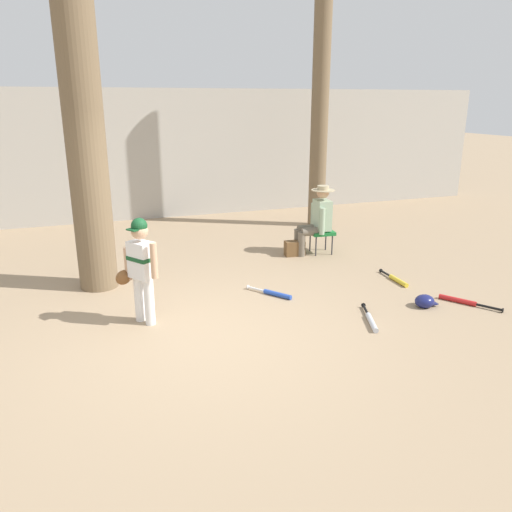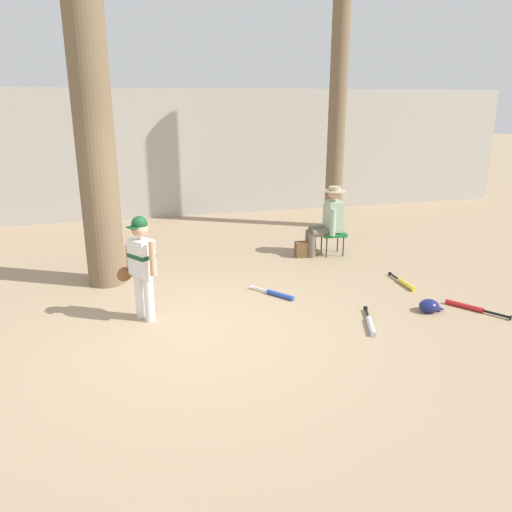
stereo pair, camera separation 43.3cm
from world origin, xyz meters
name	(u,v)px [view 1 (the left image)]	position (x,y,z in m)	size (l,w,h in m)	color
ground_plane	(205,338)	(0.00, 0.00, 0.00)	(60.00, 60.00, 0.00)	#9E8466
concrete_back_wall	(131,155)	(0.00, 6.52, 1.43)	(18.00, 0.36, 2.86)	#ADA89E
tree_near_player	(82,102)	(-1.03, 2.16, 2.58)	(0.90, 0.90, 6.10)	brown
tree_behind_spectator	(320,98)	(3.62, 4.51, 2.65)	(0.49, 0.49, 5.77)	brown
young_ballplayer	(140,264)	(-0.59, 0.68, 0.74)	(0.51, 0.51, 1.31)	white
folding_stool	(321,233)	(2.77, 2.58, 0.36)	(0.44, 0.44, 0.41)	#196B2D
seated_spectator	(317,218)	(2.67, 2.59, 0.64)	(0.67, 0.54, 1.20)	#6B6051
handbag_beside_stool	(295,248)	(2.26, 2.59, 0.13)	(0.34, 0.18, 0.26)	brown
bat_yellow_trainer	(396,280)	(3.16, 0.86, 0.03)	(0.09, 0.72, 0.07)	yellow
bat_blue_youth	(274,293)	(1.23, 0.95, 0.03)	(0.47, 0.63, 0.07)	#2347AD
bat_aluminum_silver	(371,320)	(2.01, -0.28, 0.03)	(0.33, 0.75, 0.07)	#B7BCC6
bat_red_barrel	(462,301)	(3.49, -0.16, 0.03)	(0.50, 0.71, 0.07)	red
batting_helmet_navy	(425,301)	(2.95, -0.08, 0.08)	(0.31, 0.24, 0.18)	navy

